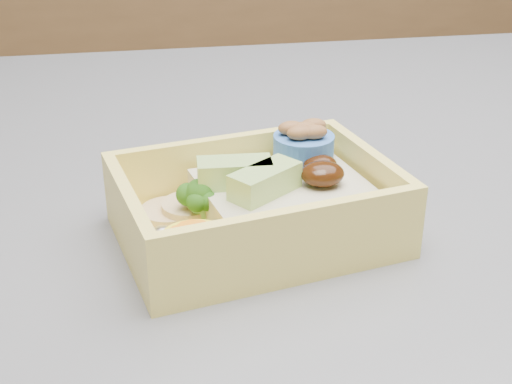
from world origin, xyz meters
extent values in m
cube|color=brown|center=(0.00, 1.20, 0.45)|extent=(3.20, 0.60, 0.90)
cube|color=#343539|center=(0.00, -0.10, 0.90)|extent=(1.24, 0.84, 0.04)
cube|color=#FDE668|center=(-0.19, -0.14, 0.92)|extent=(0.18, 0.15, 0.01)
cube|color=#FDE668|center=(-0.20, -0.09, 0.95)|extent=(0.16, 0.04, 0.04)
cube|color=#FDE668|center=(-0.18, -0.20, 0.95)|extent=(0.16, 0.04, 0.04)
cube|color=#FDE668|center=(-0.11, -0.13, 0.95)|extent=(0.03, 0.10, 0.04)
cube|color=#FDE668|center=(-0.27, -0.16, 0.95)|extent=(0.03, 0.10, 0.04)
cube|color=tan|center=(-0.17, -0.14, 0.94)|extent=(0.12, 0.11, 0.03)
ellipsoid|color=black|center=(-0.15, -0.14, 0.96)|extent=(0.03, 0.03, 0.02)
ellipsoid|color=black|center=(-0.15, -0.12, 0.96)|extent=(0.03, 0.02, 0.01)
cube|color=#A6CF6C|center=(-0.19, -0.15, 0.96)|extent=(0.05, 0.04, 0.02)
cube|color=#A6CF6C|center=(-0.20, -0.13, 0.96)|extent=(0.05, 0.02, 0.02)
cylinder|color=#7BB260|center=(-0.22, -0.14, 0.93)|extent=(0.01, 0.01, 0.01)
sphere|color=#275914|center=(-0.22, -0.14, 0.95)|extent=(0.02, 0.02, 0.02)
sphere|color=#275914|center=(-0.22, -0.13, 0.95)|extent=(0.01, 0.01, 0.01)
sphere|color=#275914|center=(-0.23, -0.13, 0.95)|extent=(0.01, 0.01, 0.01)
sphere|color=#275914|center=(-0.22, -0.14, 0.95)|extent=(0.01, 0.01, 0.01)
sphere|color=#275914|center=(-0.23, -0.14, 0.95)|extent=(0.01, 0.01, 0.01)
sphere|color=#275914|center=(-0.23, -0.13, 0.95)|extent=(0.01, 0.01, 0.01)
cylinder|color=yellow|center=(-0.23, -0.18, 0.94)|extent=(0.04, 0.04, 0.02)
cylinder|color=orange|center=(-0.23, -0.18, 0.95)|extent=(0.02, 0.02, 0.00)
cylinder|color=orange|center=(-0.24, -0.18, 0.95)|extent=(0.02, 0.02, 0.00)
cylinder|color=tan|center=(-0.24, -0.12, 0.93)|extent=(0.04, 0.04, 0.01)
cylinder|color=tan|center=(-0.23, -0.12, 0.94)|extent=(0.04, 0.04, 0.01)
ellipsoid|color=white|center=(-0.22, -0.11, 0.94)|extent=(0.02, 0.02, 0.02)
ellipsoid|color=white|center=(-0.25, -0.16, 0.94)|extent=(0.02, 0.02, 0.02)
cylinder|color=#3A70C7|center=(-0.15, -0.10, 0.96)|extent=(0.04, 0.04, 0.02)
ellipsoid|color=brown|center=(-0.15, -0.10, 0.98)|extent=(0.02, 0.01, 0.01)
ellipsoid|color=brown|center=(-0.14, -0.10, 0.98)|extent=(0.02, 0.01, 0.01)
ellipsoid|color=brown|center=(-0.16, -0.10, 0.98)|extent=(0.02, 0.01, 0.01)
ellipsoid|color=brown|center=(-0.15, -0.11, 0.98)|extent=(0.02, 0.01, 0.01)
ellipsoid|color=brown|center=(-0.16, -0.11, 0.98)|extent=(0.02, 0.01, 0.01)
camera|label=1|loc=(-0.26, -0.52, 1.14)|focal=50.00mm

